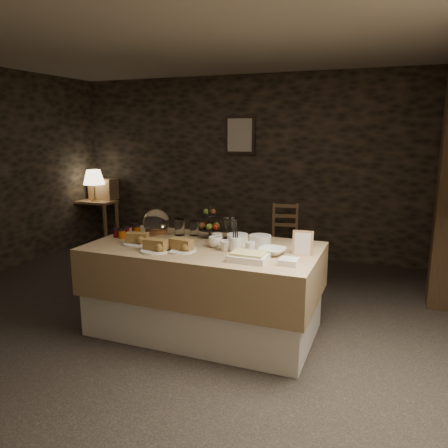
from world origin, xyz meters
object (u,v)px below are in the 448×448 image
(console_table, at_px, (95,208))
(fruit_stand, at_px, (210,225))
(buffet_table, at_px, (204,282))
(chair, at_px, (285,237))
(table_lamp, at_px, (94,178))
(wine_rack, at_px, (103,189))

(console_table, height_order, fruit_stand, fruit_stand)
(buffet_table, xyz_separation_m, chair, (0.18, 2.40, -0.10))
(console_table, relative_size, fruit_stand, 2.27)
(fruit_stand, bearing_deg, buffet_table, -77.63)
(buffet_table, relative_size, console_table, 2.88)
(chair, bearing_deg, table_lamp, 171.92)
(wine_rack, height_order, fruit_stand, fruit_stand)
(chair, bearing_deg, console_table, 170.96)
(chair, bearing_deg, buffet_table, -105.26)
(table_lamp, distance_m, wine_rack, 0.31)
(console_table, bearing_deg, buffet_table, -37.88)
(chair, relative_size, fruit_stand, 2.04)
(buffet_table, height_order, chair, chair)
(console_table, bearing_deg, table_lamp, -45.00)
(chair, xyz_separation_m, fruit_stand, (-0.24, -2.11, 0.57))
(buffet_table, distance_m, fruit_stand, 0.55)
(buffet_table, distance_m, console_table, 3.74)
(buffet_table, bearing_deg, chair, 85.80)
(table_lamp, distance_m, chair, 3.16)
(table_lamp, bearing_deg, console_table, 135.00)
(buffet_table, height_order, wine_rack, wine_rack)
(table_lamp, distance_m, fruit_stand, 3.44)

